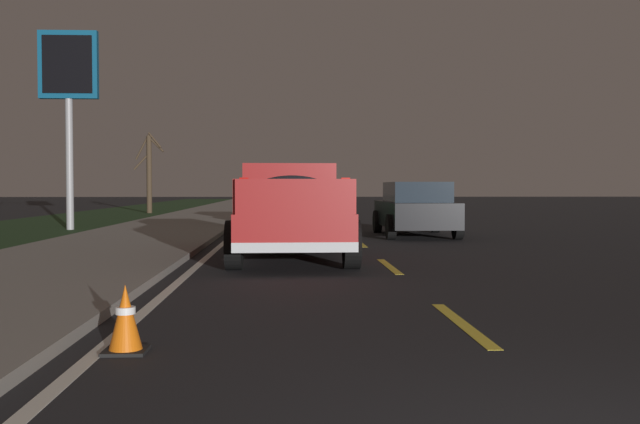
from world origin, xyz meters
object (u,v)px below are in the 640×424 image
(pickup_truck, at_px, (290,209))
(bare_tree_far, at_px, (149,171))
(sedan_black, at_px, (415,209))
(traffic_cone_near, at_px, (125,319))
(gas_price_sign, at_px, (68,81))
(sedan_green, at_px, (289,204))

(pickup_truck, xyz_separation_m, bare_tree_far, (24.88, 7.50, 1.27))
(sedan_black, relative_size, traffic_cone_near, 7.60)
(gas_price_sign, bearing_deg, bare_tree_far, 1.23)
(pickup_truck, height_order, bare_tree_far, bare_tree_far)
(sedan_green, bearing_deg, traffic_cone_near, 175.92)
(sedan_green, distance_m, gas_price_sign, 8.53)
(pickup_truck, height_order, sedan_black, pickup_truck)
(pickup_truck, distance_m, gas_price_sign, 12.75)
(sedan_black, height_order, traffic_cone_near, sedan_black)
(gas_price_sign, bearing_deg, pickup_truck, -143.78)
(pickup_truck, relative_size, sedan_black, 1.24)
(bare_tree_far, distance_m, traffic_cone_near, 33.41)
(sedan_black, bearing_deg, pickup_truck, 150.37)
(sedan_green, bearing_deg, gas_price_sign, 106.52)
(gas_price_sign, distance_m, bare_tree_far, 15.30)
(sedan_green, height_order, gas_price_sign, gas_price_sign)
(sedan_green, height_order, sedan_black, same)
(traffic_cone_near, bearing_deg, sedan_green, -4.08)
(gas_price_sign, bearing_deg, traffic_cone_near, -161.94)
(traffic_cone_near, bearing_deg, sedan_black, -19.35)
(sedan_green, bearing_deg, sedan_black, -147.41)
(pickup_truck, bearing_deg, traffic_cone_near, 169.94)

